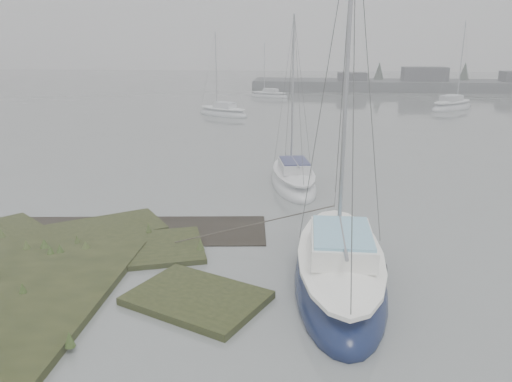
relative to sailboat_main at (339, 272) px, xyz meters
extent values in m
plane|color=slate|center=(-4.42, 29.02, -0.35)|extent=(160.00, 160.00, 0.00)
cube|color=#4C4F51|center=(21.58, 61.02, 0.25)|extent=(60.00, 8.00, 1.60)
cube|color=#424247|center=(5.58, 60.02, 1.05)|extent=(4.00, 3.00, 2.20)
cube|color=#424247|center=(15.58, 60.02, 1.45)|extent=(6.00, 3.00, 3.00)
cone|color=#384238|center=(9.58, 62.02, 1.85)|extent=(2.00, 2.00, 3.50)
cone|color=#384238|center=(21.58, 62.02, 1.85)|extent=(2.00, 2.00, 3.50)
ellipsoid|color=#0F183A|center=(0.00, 0.02, -0.21)|extent=(2.67, 7.95, 1.92)
ellipsoid|color=white|center=(0.00, 0.02, 0.56)|extent=(2.14, 6.92, 0.54)
cube|color=white|center=(0.00, -0.32, 1.03)|extent=(1.72, 2.73, 0.57)
cube|color=#83BED8|center=(0.00, -0.32, 1.35)|extent=(1.61, 2.50, 0.09)
cylinder|color=#939399|center=(0.01, 1.04, 5.48)|extent=(0.12, 0.12, 9.05)
cylinder|color=#939399|center=(0.00, -0.55, 1.35)|extent=(0.13, 3.17, 0.10)
ellipsoid|color=silver|center=(-1.57, 10.13, -0.24)|extent=(3.05, 6.38, 1.49)
ellipsoid|color=silver|center=(-1.57, 10.13, 0.35)|extent=(2.52, 5.54, 0.42)
cube|color=silver|center=(-1.53, 9.88, 0.72)|extent=(1.66, 2.30, 0.44)
cube|color=#151847|center=(-1.53, 9.88, 0.97)|extent=(1.54, 2.11, 0.07)
cylinder|color=#939399|center=(-1.71, 10.91, 4.16)|extent=(0.10, 0.10, 7.00)
cylinder|color=#939399|center=(-1.50, 9.70, 0.97)|extent=(0.50, 2.43, 0.08)
ellipsoid|color=#B8BEC4|center=(-8.79, 33.54, -0.25)|extent=(5.91, 4.77, 1.41)
ellipsoid|color=white|center=(-8.79, 33.54, 0.32)|extent=(5.08, 4.05, 0.40)
cube|color=white|center=(-8.58, 33.40, 0.67)|extent=(2.35, 2.13, 0.42)
cube|color=#B4B9C1|center=(-8.58, 33.40, 0.90)|extent=(2.17, 1.97, 0.07)
cylinder|color=#939399|center=(-9.41, 33.95, 3.93)|extent=(0.09, 0.09, 6.64)
cylinder|color=#939399|center=(-8.44, 33.31, 0.90)|extent=(1.99, 1.33, 0.07)
ellipsoid|color=#B0B3BA|center=(14.15, 40.23, -0.23)|extent=(6.25, 6.32, 1.62)
ellipsoid|color=silver|center=(14.15, 40.23, 0.42)|extent=(5.33, 5.40, 0.46)
cube|color=silver|center=(13.95, 40.02, 0.82)|extent=(2.63, 2.64, 0.48)
cube|color=silver|center=(13.95, 40.02, 1.09)|extent=(2.43, 2.44, 0.08)
cylinder|color=#939399|center=(14.75, 40.84, 4.58)|extent=(0.11, 0.11, 7.65)
cylinder|color=#939399|center=(13.81, 39.89, 1.09)|extent=(1.93, 1.97, 0.09)
ellipsoid|color=silver|center=(-5.52, 49.79, -0.26)|extent=(5.31, 3.30, 1.23)
ellipsoid|color=white|center=(-5.52, 49.79, 0.23)|extent=(4.59, 2.76, 0.35)
cube|color=white|center=(-5.32, 49.71, 0.53)|extent=(2.00, 1.61, 0.36)
cube|color=silver|center=(-5.32, 49.71, 0.74)|extent=(1.84, 1.50, 0.06)
cylinder|color=#939399|center=(-6.13, 50.01, 3.37)|extent=(0.08, 0.08, 5.77)
cylinder|color=#939399|center=(-5.18, 49.66, 0.74)|extent=(1.92, 0.76, 0.06)
camera|label=1|loc=(-1.17, -13.40, 6.45)|focal=35.00mm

